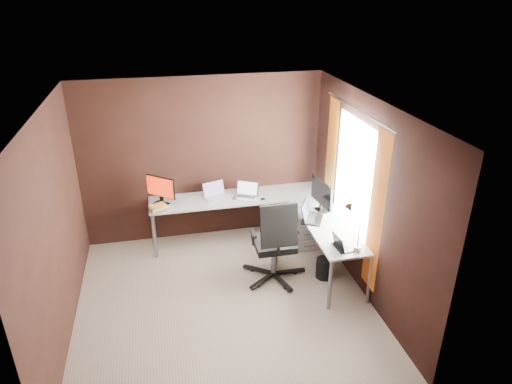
{
  "coord_description": "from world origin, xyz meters",
  "views": [
    {
      "loc": [
        -0.62,
        -4.62,
        3.68
      ],
      "look_at": [
        0.63,
        0.95,
        1.04
      ],
      "focal_mm": 32.0,
      "sensor_mm": 36.0,
      "label": 1
    }
  ],
  "objects_px": {
    "laptop_silver": "(246,194)",
    "laptop_black_small": "(341,245)",
    "monitor_left": "(160,189)",
    "book_stack": "(158,208)",
    "monitor_right": "(322,194)",
    "desk_lamp": "(353,221)",
    "drawer_pedestal": "(304,226)",
    "wastebasket": "(325,268)",
    "laptop_black_big": "(310,216)",
    "laptop_white": "(215,194)",
    "office_chair": "(274,256)"
  },
  "relations": [
    {
      "from": "laptop_black_big",
      "to": "office_chair",
      "type": "bearing_deg",
      "value": 140.58
    },
    {
      "from": "desk_lamp",
      "to": "wastebasket",
      "type": "xyz_separation_m",
      "value": [
        -0.1,
        0.49,
        -0.97
      ]
    },
    {
      "from": "laptop_black_big",
      "to": "desk_lamp",
      "type": "bearing_deg",
      "value": -136.18
    },
    {
      "from": "monitor_left",
      "to": "laptop_silver",
      "type": "relative_size",
      "value": 1.02
    },
    {
      "from": "monitor_right",
      "to": "laptop_black_big",
      "type": "height_order",
      "value": "monitor_right"
    },
    {
      "from": "desk_lamp",
      "to": "wastebasket",
      "type": "bearing_deg",
      "value": 111.3
    },
    {
      "from": "monitor_left",
      "to": "monitor_right",
      "type": "distance_m",
      "value": 2.3
    },
    {
      "from": "drawer_pedestal",
      "to": "laptop_black_small",
      "type": "distance_m",
      "value": 1.44
    },
    {
      "from": "monitor_right",
      "to": "monitor_left",
      "type": "bearing_deg",
      "value": 63.74
    },
    {
      "from": "drawer_pedestal",
      "to": "wastebasket",
      "type": "bearing_deg",
      "value": -90.27
    },
    {
      "from": "laptop_white",
      "to": "office_chair",
      "type": "distance_m",
      "value": 1.41
    },
    {
      "from": "drawer_pedestal",
      "to": "monitor_right",
      "type": "bearing_deg",
      "value": -75.75
    },
    {
      "from": "monitor_left",
      "to": "laptop_black_big",
      "type": "bearing_deg",
      "value": 14.14
    },
    {
      "from": "monitor_right",
      "to": "desk_lamp",
      "type": "bearing_deg",
      "value": 172.29
    },
    {
      "from": "laptop_black_big",
      "to": "book_stack",
      "type": "distance_m",
      "value": 2.13
    },
    {
      "from": "laptop_black_small",
      "to": "wastebasket",
      "type": "relative_size",
      "value": 1.04
    },
    {
      "from": "monitor_left",
      "to": "laptop_silver",
      "type": "distance_m",
      "value": 1.27
    },
    {
      "from": "drawer_pedestal",
      "to": "desk_lamp",
      "type": "xyz_separation_m",
      "value": [
        0.1,
        -1.41,
        0.81
      ]
    },
    {
      "from": "laptop_black_big",
      "to": "book_stack",
      "type": "xyz_separation_m",
      "value": [
        -2.01,
        0.72,
        -0.02
      ]
    },
    {
      "from": "monitor_left",
      "to": "laptop_white",
      "type": "bearing_deg",
      "value": 43.29
    },
    {
      "from": "monitor_left",
      "to": "laptop_black_small",
      "type": "bearing_deg",
      "value": 0.03
    },
    {
      "from": "monitor_left",
      "to": "monitor_right",
      "type": "relative_size",
      "value": 0.77
    },
    {
      "from": "laptop_white",
      "to": "laptop_black_small",
      "type": "xyz_separation_m",
      "value": [
        1.29,
        -1.77,
        -0.01
      ]
    },
    {
      "from": "monitor_left",
      "to": "book_stack",
      "type": "distance_m",
      "value": 0.29
    },
    {
      "from": "monitor_right",
      "to": "book_stack",
      "type": "height_order",
      "value": "monitor_right"
    },
    {
      "from": "monitor_left",
      "to": "desk_lamp",
      "type": "bearing_deg",
      "value": 0.66
    },
    {
      "from": "laptop_black_small",
      "to": "drawer_pedestal",
      "type": "bearing_deg",
      "value": -5.68
    },
    {
      "from": "laptop_white",
      "to": "desk_lamp",
      "type": "height_order",
      "value": "desk_lamp"
    },
    {
      "from": "drawer_pedestal",
      "to": "laptop_black_small",
      "type": "xyz_separation_m",
      "value": [
        -0.0,
        -1.36,
        0.47
      ]
    },
    {
      "from": "laptop_black_big",
      "to": "wastebasket",
      "type": "height_order",
      "value": "laptop_black_big"
    },
    {
      "from": "laptop_black_small",
      "to": "desk_lamp",
      "type": "height_order",
      "value": "desk_lamp"
    },
    {
      "from": "monitor_right",
      "to": "wastebasket",
      "type": "relative_size",
      "value": 2.01
    },
    {
      "from": "laptop_silver",
      "to": "laptop_black_small",
      "type": "xyz_separation_m",
      "value": [
        0.84,
        -1.66,
        -0.01
      ]
    },
    {
      "from": "laptop_white",
      "to": "monitor_left",
      "type": "bearing_deg",
      "value": 167.27
    },
    {
      "from": "laptop_black_big",
      "to": "desk_lamp",
      "type": "distance_m",
      "value": 0.92
    },
    {
      "from": "laptop_black_small",
      "to": "office_chair",
      "type": "distance_m",
      "value": 0.98
    },
    {
      "from": "monitor_left",
      "to": "laptop_silver",
      "type": "bearing_deg",
      "value": 37.0
    },
    {
      "from": "laptop_black_big",
      "to": "laptop_black_small",
      "type": "relative_size",
      "value": 1.58
    },
    {
      "from": "drawer_pedestal",
      "to": "laptop_silver",
      "type": "xyz_separation_m",
      "value": [
        -0.84,
        0.3,
        0.48
      ]
    },
    {
      "from": "monitor_left",
      "to": "laptop_white",
      "type": "height_order",
      "value": "monitor_left"
    },
    {
      "from": "book_stack",
      "to": "laptop_black_big",
      "type": "bearing_deg",
      "value": -19.83
    },
    {
      "from": "drawer_pedestal",
      "to": "monitor_left",
      "type": "bearing_deg",
      "value": 170.41
    },
    {
      "from": "desk_lamp",
      "to": "wastebasket",
      "type": "distance_m",
      "value": 1.09
    },
    {
      "from": "drawer_pedestal",
      "to": "wastebasket",
      "type": "relative_size",
      "value": 2.17
    },
    {
      "from": "monitor_left",
      "to": "office_chair",
      "type": "distance_m",
      "value": 1.92
    },
    {
      "from": "drawer_pedestal",
      "to": "desk_lamp",
      "type": "distance_m",
      "value": 1.62
    },
    {
      "from": "monitor_right",
      "to": "laptop_black_small",
      "type": "xyz_separation_m",
      "value": [
        -0.1,
        -0.99,
        -0.22
      ]
    },
    {
      "from": "monitor_left",
      "to": "desk_lamp",
      "type": "distance_m",
      "value": 2.81
    },
    {
      "from": "book_stack",
      "to": "office_chair",
      "type": "bearing_deg",
      "value": -33.1
    },
    {
      "from": "monitor_right",
      "to": "wastebasket",
      "type": "distance_m",
      "value": 1.01
    }
  ]
}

